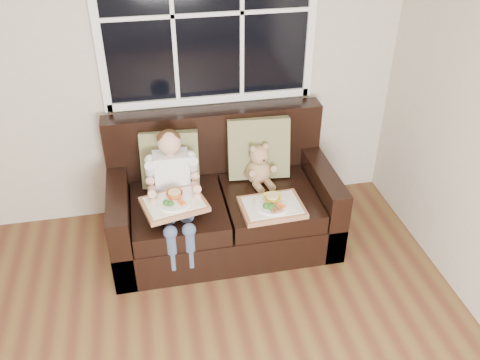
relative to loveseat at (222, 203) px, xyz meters
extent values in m
cube|color=beige|center=(-0.74, 0.48, 1.04)|extent=(4.50, 0.02, 2.70)
cube|color=black|center=(0.00, 0.47, 1.34)|extent=(1.50, 0.02, 1.25)
cube|color=silver|center=(0.00, 0.45, 0.69)|extent=(1.58, 0.04, 0.06)
cube|color=silver|center=(-0.78, 0.45, 1.34)|extent=(0.06, 0.04, 1.37)
cube|color=silver|center=(0.78, 0.45, 1.34)|extent=(0.06, 0.04, 1.37)
cube|color=silver|center=(0.00, 0.45, 1.34)|extent=(1.50, 0.03, 0.03)
cube|color=black|center=(0.00, -0.07, -0.16)|extent=(1.70, 0.90, 0.30)
cube|color=black|center=(-0.78, -0.07, -0.01)|extent=(0.15, 0.90, 0.60)
cube|color=black|center=(0.77, -0.07, -0.01)|extent=(0.15, 0.90, 0.60)
cube|color=black|center=(0.00, 0.31, 0.32)|extent=(1.70, 0.18, 0.66)
cube|color=black|center=(-0.35, -0.15, 0.07)|extent=(0.68, 0.72, 0.15)
cube|color=black|center=(0.35, -0.15, 0.07)|extent=(0.68, 0.72, 0.15)
cube|color=olive|center=(-0.37, 0.15, 0.36)|extent=(0.46, 0.25, 0.45)
cube|color=olive|center=(0.32, 0.15, 0.38)|extent=(0.50, 0.26, 0.49)
cube|color=silver|center=(-0.37, -0.02, 0.33)|extent=(0.25, 0.16, 0.35)
sphere|color=tan|center=(-0.37, -0.03, 0.60)|extent=(0.17, 0.17, 0.17)
ellipsoid|color=#392512|center=(-0.37, -0.01, 0.63)|extent=(0.17, 0.17, 0.12)
cylinder|color=#374660|center=(-0.43, -0.21, 0.19)|extent=(0.10, 0.31, 0.10)
cylinder|color=#374660|center=(-0.30, -0.21, 0.19)|extent=(0.10, 0.31, 0.10)
cylinder|color=#374660|center=(-0.43, -0.48, -0.01)|extent=(0.09, 0.09, 0.29)
cylinder|color=#374660|center=(-0.30, -0.48, -0.01)|extent=(0.09, 0.09, 0.29)
cylinder|color=tan|center=(-0.52, -0.13, 0.37)|extent=(0.07, 0.31, 0.25)
cylinder|color=tan|center=(-0.22, -0.13, 0.37)|extent=(0.07, 0.31, 0.25)
ellipsoid|color=#9A7B51|center=(0.30, 0.05, 0.23)|extent=(0.23, 0.20, 0.21)
sphere|color=#9A7B51|center=(0.30, 0.03, 0.39)|extent=(0.17, 0.17, 0.15)
sphere|color=#9A7B51|center=(0.25, 0.04, 0.45)|extent=(0.05, 0.05, 0.05)
sphere|color=#9A7B51|center=(0.35, 0.04, 0.45)|extent=(0.05, 0.05, 0.05)
sphere|color=#9A7B51|center=(0.30, -0.03, 0.37)|extent=(0.06, 0.06, 0.06)
sphere|color=#321E16|center=(0.30, -0.05, 0.38)|extent=(0.02, 0.02, 0.02)
cylinder|color=#9A7B51|center=(0.25, -0.07, 0.17)|extent=(0.08, 0.12, 0.06)
cylinder|color=#9A7B51|center=(0.35, -0.07, 0.17)|extent=(0.08, 0.12, 0.06)
cube|color=#9F6848|center=(-0.38, -0.29, 0.25)|extent=(0.49, 0.41, 0.04)
cube|color=silver|center=(-0.38, -0.29, 0.27)|extent=(0.43, 0.35, 0.01)
cylinder|color=white|center=(-0.38, -0.30, 0.29)|extent=(0.24, 0.24, 0.02)
imported|color=#FF5015|center=(-0.37, -0.25, 0.31)|extent=(0.14, 0.14, 0.04)
cylinder|color=#DBCB77|center=(-0.37, -0.25, 0.32)|extent=(0.09, 0.09, 0.02)
ellipsoid|color=#29601E|center=(-0.44, -0.34, 0.31)|extent=(0.04, 0.04, 0.04)
ellipsoid|color=#29601E|center=(-0.41, -0.36, 0.31)|extent=(0.04, 0.04, 0.04)
cylinder|color=orange|center=(-0.34, -0.35, 0.30)|extent=(0.05, 0.07, 0.02)
cube|color=#9F6848|center=(0.31, -0.34, 0.16)|extent=(0.46, 0.36, 0.04)
cube|color=silver|center=(0.31, -0.34, 0.18)|extent=(0.41, 0.30, 0.01)
cylinder|color=white|center=(0.31, -0.35, 0.19)|extent=(0.26, 0.26, 0.02)
imported|color=yellow|center=(0.32, -0.30, 0.22)|extent=(0.14, 0.14, 0.03)
cylinder|color=#DBCB77|center=(0.32, -0.30, 0.22)|extent=(0.10, 0.10, 0.02)
ellipsoid|color=#29601E|center=(0.25, -0.39, 0.22)|extent=(0.05, 0.05, 0.04)
ellipsoid|color=#29601E|center=(0.29, -0.41, 0.22)|extent=(0.05, 0.05, 0.04)
cylinder|color=orange|center=(0.36, -0.40, 0.21)|extent=(0.05, 0.07, 0.02)
cylinder|color=#9A6332|center=(0.31, -0.42, 0.21)|extent=(0.03, 0.09, 0.02)
camera|label=1|loc=(-0.50, -3.18, 2.34)|focal=38.00mm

